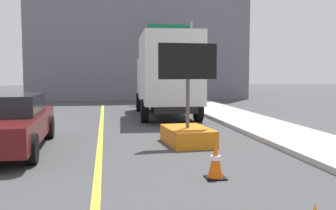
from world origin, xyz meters
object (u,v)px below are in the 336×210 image
object	(u,v)px
highway_guide_sign	(179,47)
traffic_cone_mid_lane	(216,161)
pickup_car	(6,122)
box_truck	(166,74)
arrow_board_trailer	(188,127)

from	to	relation	value
highway_guide_sign	traffic_cone_mid_lane	bearing A→B (deg)	-98.31
pickup_car	traffic_cone_mid_lane	bearing A→B (deg)	-37.41
box_truck	traffic_cone_mid_lane	world-z (taller)	box_truck
box_truck	pickup_car	size ratio (longest dim) A/B	1.34
pickup_car	highway_guide_sign	bearing A→B (deg)	62.84
arrow_board_trailer	traffic_cone_mid_lane	bearing A→B (deg)	-93.38
box_truck	traffic_cone_mid_lane	distance (m)	10.09
pickup_car	highway_guide_sign	world-z (taller)	highway_guide_sign
arrow_board_trailer	box_truck	world-z (taller)	box_truck
box_truck	traffic_cone_mid_lane	bearing A→B (deg)	-93.65
arrow_board_trailer	pickup_car	world-z (taller)	arrow_board_trailer
pickup_car	highway_guide_sign	size ratio (longest dim) A/B	1.02
arrow_board_trailer	highway_guide_sign	size ratio (longest dim) A/B	0.54
pickup_car	arrow_board_trailer	bearing A→B (deg)	0.59
arrow_board_trailer	traffic_cone_mid_lane	xyz separation A→B (m)	(-0.20, -3.43, -0.15)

